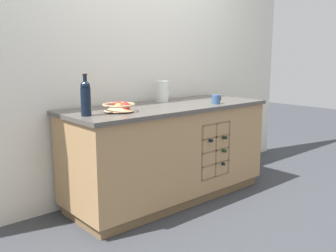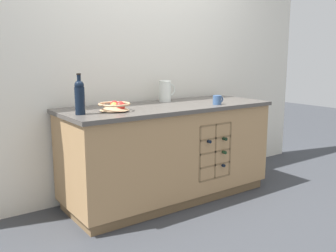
{
  "view_description": "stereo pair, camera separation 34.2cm",
  "coord_description": "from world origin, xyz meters",
  "px_view_note": "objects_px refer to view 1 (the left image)",
  "views": [
    {
      "loc": [
        -2.22,
        -2.53,
        1.33
      ],
      "look_at": [
        0.0,
        0.0,
        0.69
      ],
      "focal_mm": 40.0,
      "sensor_mm": 36.0,
      "label": 1
    },
    {
      "loc": [
        -1.95,
        -2.74,
        1.33
      ],
      "look_at": [
        0.0,
        0.0,
        0.69
      ],
      "focal_mm": 40.0,
      "sensor_mm": 36.0,
      "label": 2
    }
  ],
  "objects_px": {
    "ceramic_mug": "(216,99)",
    "standing_wine_bottle": "(86,97)",
    "fruit_bowl": "(119,107)",
    "white_pitcher": "(163,91)"
  },
  "relations": [
    {
      "from": "ceramic_mug",
      "to": "standing_wine_bottle",
      "type": "bearing_deg",
      "value": 172.26
    },
    {
      "from": "fruit_bowl",
      "to": "standing_wine_bottle",
      "type": "height_order",
      "value": "standing_wine_bottle"
    },
    {
      "from": "fruit_bowl",
      "to": "standing_wine_bottle",
      "type": "bearing_deg",
      "value": -179.81
    },
    {
      "from": "white_pitcher",
      "to": "standing_wine_bottle",
      "type": "relative_size",
      "value": 0.65
    },
    {
      "from": "ceramic_mug",
      "to": "fruit_bowl",
      "type": "bearing_deg",
      "value": 169.87
    },
    {
      "from": "ceramic_mug",
      "to": "standing_wine_bottle",
      "type": "xyz_separation_m",
      "value": [
        -1.26,
        0.17,
        0.1
      ]
    },
    {
      "from": "white_pitcher",
      "to": "standing_wine_bottle",
      "type": "bearing_deg",
      "value": -164.32
    },
    {
      "from": "fruit_bowl",
      "to": "ceramic_mug",
      "type": "distance_m",
      "value": 0.98
    },
    {
      "from": "fruit_bowl",
      "to": "white_pitcher",
      "type": "distance_m",
      "value": 0.75
    },
    {
      "from": "fruit_bowl",
      "to": "white_pitcher",
      "type": "relative_size",
      "value": 1.27
    }
  ]
}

